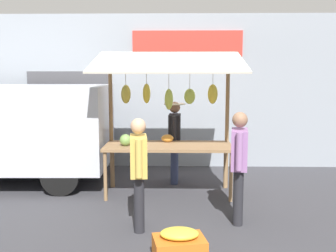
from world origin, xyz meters
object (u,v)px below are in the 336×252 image
vendor_with_sunhat (175,136)px  shopper_with_shopping_bag (239,160)px  shopper_with_ponytail (139,167)px  market_stall (167,106)px  produce_crate_near (179,247)px

vendor_with_sunhat → shopper_with_shopping_bag: shopper_with_shopping_bag is taller
vendor_with_sunhat → shopper_with_shopping_bag: 2.23m
shopper_with_ponytail → shopper_with_shopping_bag: 1.42m
market_stall → produce_crate_near: size_ratio=3.93×
vendor_with_sunhat → shopper_with_ponytail: (0.47, 2.32, -0.05)m
vendor_with_sunhat → produce_crate_near: size_ratio=2.48×
market_stall → shopper_with_ponytail: market_stall is taller
produce_crate_near → vendor_with_sunhat: bearing=-88.7°
market_stall → shopper_with_ponytail: (0.35, 1.61, -0.68)m
vendor_with_sunhat → market_stall: bearing=-7.8°
shopper_with_shopping_bag → produce_crate_near: (0.84, 1.27, -0.72)m
shopper_with_ponytail → vendor_with_sunhat: bearing=-17.9°
shopper_with_ponytail → produce_crate_near: (-0.54, 0.99, -0.68)m
market_stall → shopper_with_shopping_bag: 1.80m
shopper_with_shopping_bag → market_stall: bearing=47.0°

